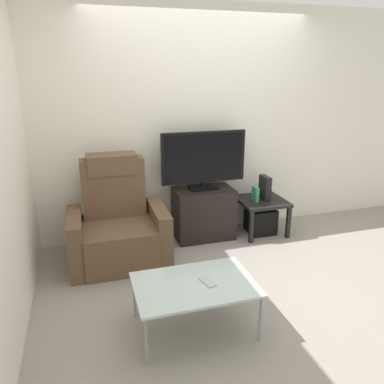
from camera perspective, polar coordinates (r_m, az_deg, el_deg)
ground_plane at (r=3.79m, az=6.20°, el=-12.03°), size 6.40×6.40×0.00m
wall_back at (r=4.38m, az=1.01°, el=10.32°), size 6.40×0.06×2.60m
wall_side at (r=3.11m, az=-26.84°, el=5.02°), size 0.06×4.48×2.60m
tv_stand at (r=4.38m, az=1.78°, el=-3.25°), size 0.68×0.42×0.60m
television at (r=4.20m, az=1.79°, el=5.05°), size 0.97×0.20×0.66m
recliner_armchair at (r=3.92m, az=-11.30°, el=-5.14°), size 0.98×0.78×1.08m
side_table at (r=4.56m, az=10.58°, el=-1.91°), size 0.54×0.54×0.42m
subwoofer_box at (r=4.63m, az=10.43°, el=-4.25°), size 0.31×0.31×0.31m
book_upright at (r=4.45m, az=9.66°, el=-0.31°), size 0.04×0.12×0.17m
game_console at (r=4.52m, az=11.07°, el=0.65°), size 0.07×0.20×0.28m
coffee_table at (r=2.88m, az=0.38°, el=-14.21°), size 0.90×0.60×0.39m
cell_phone at (r=2.88m, az=2.40°, el=-13.54°), size 0.10×0.16×0.01m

